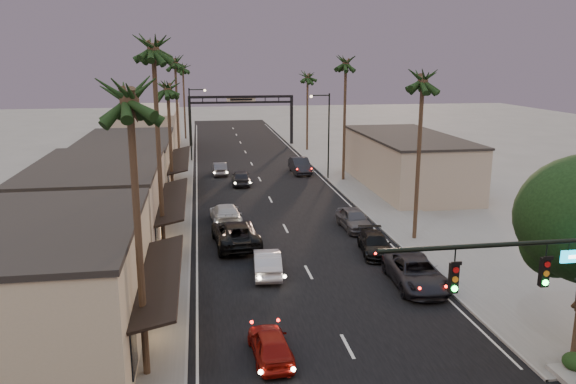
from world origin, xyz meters
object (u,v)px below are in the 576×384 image
object	(u,v)px
arch	(241,108)
palm_ld	(175,59)
streetlight_right	(326,129)
oncoming_pickup	(235,234)
palm_la	(129,88)
palm_far	(183,65)
traffic_signal	(561,284)
curbside_near	(416,273)
palm_lb	(153,42)
oncoming_red	(271,344)
streetlight_left	(192,118)
palm_rb	(346,59)
curbside_black	(375,244)
oncoming_silver	(267,262)
palm_lc	(167,83)
palm_rc	(308,74)
palm_ra	(423,74)

from	to	relation	value
arch	palm_ld	size ratio (longest dim) A/B	1.07
streetlight_right	oncoming_pickup	xyz separation A→B (m)	(-10.89, -20.38, -4.47)
palm_la	palm_far	distance (m)	69.00
traffic_signal	streetlight_right	bearing A→B (deg)	88.28
traffic_signal	curbside_near	world-z (taller)	traffic_signal
palm_la	palm_ld	size ratio (longest dim) A/B	0.93
palm_lb	oncoming_red	distance (m)	18.53
streetlight_left	palm_far	bearing A→B (deg)	93.95
streetlight_left	palm_ld	size ratio (longest dim) A/B	0.63
palm_la	palm_far	xyz separation A→B (m)	(0.30, 69.00, 0.00)
streetlight_right	streetlight_left	distance (m)	18.99
palm_rb	curbside_near	size ratio (longest dim) A/B	2.51
traffic_signal	palm_ld	bearing A→B (deg)	105.65
curbside_black	streetlight_right	bearing A→B (deg)	92.58
palm_ld	curbside_near	size ratio (longest dim) A/B	2.51
palm_rb	palm_far	size ratio (longest dim) A/B	1.08
palm_rb	oncoming_silver	world-z (taller)	palm_rb
arch	streetlight_left	xyz separation A→B (m)	(-6.92, -12.00, -0.20)
streetlight_left	palm_rb	bearing A→B (deg)	-42.05
palm_lc	oncoming_silver	xyz separation A→B (m)	(6.13, -16.88, -9.73)
palm_la	palm_rb	distance (m)	39.01
arch	palm_far	bearing A→B (deg)	136.05
palm_rb	oncoming_pickup	xyz separation A→B (m)	(-12.57, -19.38, -11.55)
palm_far	curbside_black	size ratio (longest dim) A/B	2.89
palm_lb	palm_rc	distance (m)	45.48
palm_far	streetlight_right	bearing A→B (deg)	-65.24
curbside_near	palm_lb	bearing A→B (deg)	160.06
palm_ra	palm_lc	bearing A→B (deg)	145.10
palm_la	traffic_signal	bearing A→B (deg)	-19.29
arch	palm_rb	distance (m)	28.24
oncoming_pickup	oncoming_silver	distance (m)	5.70
palm_lb	palm_la	bearing A→B (deg)	-90.00
arch	oncoming_silver	xyz separation A→B (m)	(-2.47, -50.87, -4.80)
arch	palm_rc	xyz separation A→B (m)	(8.60, -6.00, 4.94)
palm_rc	curbside_near	distance (m)	49.00
traffic_signal	palm_ra	world-z (taller)	palm_ra
palm_lc	curbside_black	bearing A→B (deg)	-46.87
traffic_signal	arch	size ratio (longest dim) A/B	0.56
streetlight_right	streetlight_left	bearing A→B (deg)	136.79
palm_far	streetlight_left	bearing A→B (deg)	-86.05
streetlight_left	oncoming_pickup	world-z (taller)	streetlight_left
palm_ld	oncoming_silver	size ratio (longest dim) A/B	3.19
palm_rb	palm_rc	xyz separation A→B (m)	(0.00, 20.00, -1.95)
oncoming_red	oncoming_pickup	size ratio (longest dim) A/B	0.63
palm_la	oncoming_silver	bearing A→B (deg)	58.81
palm_far	palm_rc	bearing A→B (deg)	-39.64
palm_ld	oncoming_red	size ratio (longest dim) A/B	3.63
oncoming_pickup	palm_la	bearing A→B (deg)	69.25
palm_ld	palm_rb	xyz separation A→B (m)	(17.20, -11.00, 0.00)
palm_ld	oncoming_pickup	world-z (taller)	palm_ld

